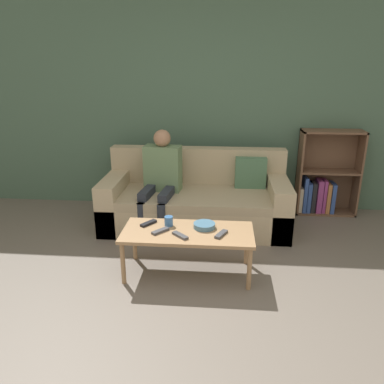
{
  "coord_description": "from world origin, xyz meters",
  "views": [
    {
      "loc": [
        0.17,
        -2.02,
        1.85
      ],
      "look_at": [
        -0.13,
        1.5,
        0.61
      ],
      "focal_mm": 35.0,
      "sensor_mm": 36.0,
      "label": 1
    }
  ],
  "objects_px": {
    "tv_remote_0": "(180,235)",
    "cup_near": "(169,221)",
    "snack_bowl": "(204,225)",
    "bookshelf": "(323,181)",
    "couch": "(196,202)",
    "tv_remote_3": "(149,223)",
    "person_adult": "(161,173)",
    "tv_remote_2": "(160,231)",
    "tv_remote_1": "(221,234)",
    "coffee_table": "(188,235)"
  },
  "relations": [
    {
      "from": "tv_remote_0",
      "to": "cup_near",
      "type": "bearing_deg",
      "value": 75.38
    },
    {
      "from": "tv_remote_0",
      "to": "snack_bowl",
      "type": "height_order",
      "value": "snack_bowl"
    },
    {
      "from": "bookshelf",
      "to": "tv_remote_0",
      "type": "distance_m",
      "value": 2.37
    },
    {
      "from": "couch",
      "to": "tv_remote_3",
      "type": "height_order",
      "value": "couch"
    },
    {
      "from": "tv_remote_0",
      "to": "snack_bowl",
      "type": "bearing_deg",
      "value": -0.45
    },
    {
      "from": "cup_near",
      "to": "tv_remote_3",
      "type": "height_order",
      "value": "cup_near"
    },
    {
      "from": "bookshelf",
      "to": "snack_bowl",
      "type": "height_order",
      "value": "bookshelf"
    },
    {
      "from": "cup_near",
      "to": "tv_remote_0",
      "type": "relative_size",
      "value": 0.58
    },
    {
      "from": "bookshelf",
      "to": "person_adult",
      "type": "distance_m",
      "value": 2.06
    },
    {
      "from": "couch",
      "to": "tv_remote_3",
      "type": "xyz_separation_m",
      "value": [
        -0.37,
        -0.98,
        0.15
      ]
    },
    {
      "from": "tv_remote_2",
      "to": "snack_bowl",
      "type": "bearing_deg",
      "value": 59.69
    },
    {
      "from": "couch",
      "to": "tv_remote_1",
      "type": "relative_size",
      "value": 12.12
    },
    {
      "from": "coffee_table",
      "to": "cup_near",
      "type": "relative_size",
      "value": 13.01
    },
    {
      "from": "coffee_table",
      "to": "snack_bowl",
      "type": "xyz_separation_m",
      "value": [
        0.14,
        0.08,
        0.06
      ]
    },
    {
      "from": "person_adult",
      "to": "tv_remote_1",
      "type": "distance_m",
      "value": 1.29
    },
    {
      "from": "couch",
      "to": "bookshelf",
      "type": "bearing_deg",
      "value": 18.67
    },
    {
      "from": "bookshelf",
      "to": "cup_near",
      "type": "distance_m",
      "value": 2.31
    },
    {
      "from": "cup_near",
      "to": "tv_remote_2",
      "type": "height_order",
      "value": "cup_near"
    },
    {
      "from": "couch",
      "to": "snack_bowl",
      "type": "relative_size",
      "value": 10.76
    },
    {
      "from": "cup_near",
      "to": "tv_remote_1",
      "type": "bearing_deg",
      "value": -18.57
    },
    {
      "from": "tv_remote_2",
      "to": "tv_remote_3",
      "type": "bearing_deg",
      "value": 172.85
    },
    {
      "from": "person_adult",
      "to": "tv_remote_2",
      "type": "distance_m",
      "value": 1.08
    },
    {
      "from": "couch",
      "to": "tv_remote_0",
      "type": "bearing_deg",
      "value": -92.42
    },
    {
      "from": "tv_remote_2",
      "to": "tv_remote_3",
      "type": "distance_m",
      "value": 0.21
    },
    {
      "from": "bookshelf",
      "to": "tv_remote_2",
      "type": "xyz_separation_m",
      "value": [
        -1.8,
        -1.66,
        0.02
      ]
    },
    {
      "from": "bookshelf",
      "to": "tv_remote_2",
      "type": "bearing_deg",
      "value": -137.27
    },
    {
      "from": "tv_remote_3",
      "to": "cup_near",
      "type": "bearing_deg",
      "value": 32.31
    },
    {
      "from": "tv_remote_0",
      "to": "tv_remote_2",
      "type": "height_order",
      "value": "same"
    },
    {
      "from": "coffee_table",
      "to": "tv_remote_3",
      "type": "height_order",
      "value": "tv_remote_3"
    },
    {
      "from": "tv_remote_1",
      "to": "tv_remote_0",
      "type": "bearing_deg",
      "value": -145.07
    },
    {
      "from": "cup_near",
      "to": "snack_bowl",
      "type": "distance_m",
      "value": 0.33
    },
    {
      "from": "couch",
      "to": "snack_bowl",
      "type": "bearing_deg",
      "value": -81.76
    },
    {
      "from": "couch",
      "to": "cup_near",
      "type": "height_order",
      "value": "couch"
    },
    {
      "from": "couch",
      "to": "tv_remote_1",
      "type": "bearing_deg",
      "value": -75.42
    },
    {
      "from": "snack_bowl",
      "to": "tv_remote_1",
      "type": "bearing_deg",
      "value": -42.97
    },
    {
      "from": "bookshelf",
      "to": "snack_bowl",
      "type": "xyz_separation_m",
      "value": [
        -1.42,
        -1.54,
        0.03
      ]
    },
    {
      "from": "tv_remote_3",
      "to": "snack_bowl",
      "type": "bearing_deg",
      "value": 32.89
    },
    {
      "from": "coffee_table",
      "to": "person_adult",
      "type": "distance_m",
      "value": 1.11
    },
    {
      "from": "cup_near",
      "to": "tv_remote_0",
      "type": "xyz_separation_m",
      "value": [
        0.13,
        -0.22,
        -0.03
      ]
    },
    {
      "from": "tv_remote_1",
      "to": "tv_remote_3",
      "type": "height_order",
      "value": "same"
    },
    {
      "from": "couch",
      "to": "tv_remote_2",
      "type": "relative_size",
      "value": 13.26
    },
    {
      "from": "coffee_table",
      "to": "person_adult",
      "type": "relative_size",
      "value": 1.03
    },
    {
      "from": "couch",
      "to": "cup_near",
      "type": "relative_size",
      "value": 23.57
    },
    {
      "from": "tv_remote_1",
      "to": "tv_remote_2",
      "type": "distance_m",
      "value": 0.53
    },
    {
      "from": "tv_remote_0",
      "to": "tv_remote_2",
      "type": "distance_m",
      "value": 0.2
    },
    {
      "from": "bookshelf",
      "to": "coffee_table",
      "type": "xyz_separation_m",
      "value": [
        -1.56,
        -1.62,
        -0.03
      ]
    },
    {
      "from": "person_adult",
      "to": "tv_remote_0",
      "type": "bearing_deg",
      "value": -65.71
    },
    {
      "from": "couch",
      "to": "coffee_table",
      "type": "distance_m",
      "value": 1.09
    },
    {
      "from": "cup_near",
      "to": "tv_remote_0",
      "type": "bearing_deg",
      "value": -59.03
    },
    {
      "from": "bookshelf",
      "to": "snack_bowl",
      "type": "relative_size",
      "value": 5.41
    }
  ]
}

